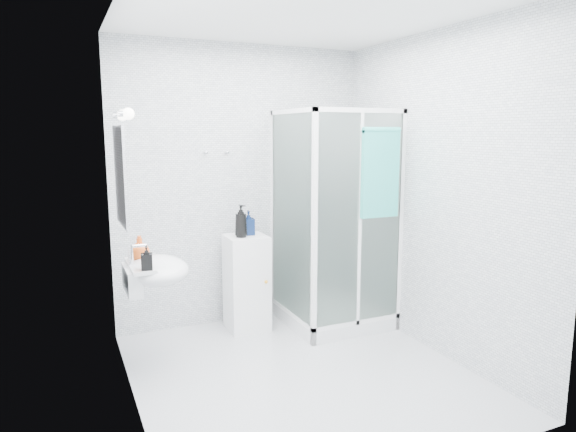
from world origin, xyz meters
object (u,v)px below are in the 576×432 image
shampoo_bottle_a (241,221)px  hand_towel (380,171)px  soap_dispenser_black (147,258)px  storage_cabinet (247,283)px  soap_dispenser_orange (140,248)px  shampoo_bottle_b (249,223)px  shower_enclosure (330,279)px  wall_basin (154,271)px

shampoo_bottle_a → hand_towel: bearing=-31.0°
shampoo_bottle_a → soap_dispenser_black: size_ratio=1.74×
hand_towel → storage_cabinet: bearing=146.1°
soap_dispenser_orange → hand_towel: bearing=-5.4°
hand_towel → shampoo_bottle_b: hand_towel is taller
storage_cabinet → soap_dispenser_black: size_ratio=5.23×
storage_cabinet → shampoo_bottle_a: shampoo_bottle_a is taller
shampoo_bottle_b → soap_dispenser_black: shampoo_bottle_b is taller
soap_dispenser_black → storage_cabinet: bearing=37.4°
shower_enclosure → wall_basin: shower_enclosure is taller
wall_basin → hand_towel: size_ratio=0.73×
wall_basin → shampoo_bottle_b: 1.16m
shampoo_bottle_a → shampoo_bottle_b: 0.13m
wall_basin → soap_dispenser_black: bearing=-111.1°
hand_towel → soap_dispenser_black: bearing=-177.0°
soap_dispenser_orange → soap_dispenser_black: size_ratio=1.10×
shower_enclosure → soap_dispenser_black: size_ratio=11.94×
shampoo_bottle_b → soap_dispenser_black: (-1.04, -0.80, -0.04)m
hand_towel → shampoo_bottle_a: bearing=149.0°
wall_basin → hand_towel: bearing=-2.6°
storage_cabinet → shampoo_bottle_b: bearing=45.8°
hand_towel → soap_dispenser_black: hand_towel is taller
shower_enclosure → soap_dispenser_black: (-1.73, -0.51, 0.50)m
storage_cabinet → soap_dispenser_orange: bearing=-153.3°
soap_dispenser_black → wall_basin: bearing=68.9°
wall_basin → storage_cabinet: size_ratio=0.64×
wall_basin → soap_dispenser_orange: 0.20m
wall_basin → soap_dispenser_orange: soap_dispenser_orange is taller
shampoo_bottle_a → shampoo_bottle_b: size_ratio=1.31×
storage_cabinet → soap_dispenser_black: bearing=-141.1°
shower_enclosure → soap_dispenser_black: 1.87m
shampoo_bottle_b → soap_dispenser_orange: shampoo_bottle_b is taller
shampoo_bottle_a → soap_dispenser_orange: bearing=-155.2°
shampoo_bottle_a → storage_cabinet: bearing=30.8°
hand_towel → soap_dispenser_orange: 2.06m
wall_basin → shampoo_bottle_b: bearing=32.3°
storage_cabinet → shower_enclosure: bearing=-17.8°
shampoo_bottle_b → soap_dispenser_black: bearing=-142.3°
shampoo_bottle_a → soap_dispenser_orange: 1.04m
storage_cabinet → wall_basin: bearing=-146.8°
storage_cabinet → soap_dispenser_black: soap_dispenser_black is taller
hand_towel → soap_dispenser_orange: bearing=174.6°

